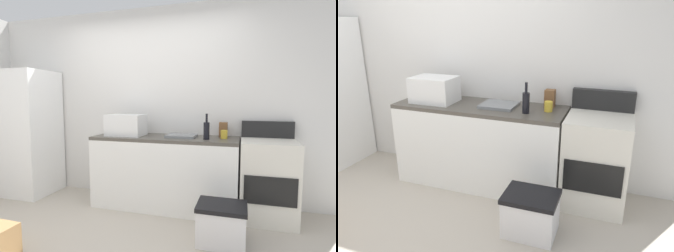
% 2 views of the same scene
% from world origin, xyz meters
% --- Properties ---
extents(ground_plane, '(6.00, 6.00, 0.00)m').
position_xyz_m(ground_plane, '(0.00, 0.00, 0.00)').
color(ground_plane, '#B2A899').
extents(wall_back, '(5.00, 0.10, 2.60)m').
position_xyz_m(wall_back, '(0.00, 1.55, 1.30)').
color(wall_back, silver).
rests_on(wall_back, ground_plane).
extents(kitchen_counter, '(1.80, 0.60, 0.90)m').
position_xyz_m(kitchen_counter, '(0.30, 1.20, 0.45)').
color(kitchen_counter, white).
rests_on(kitchen_counter, ground_plane).
extents(stove_oven, '(0.60, 0.61, 1.10)m').
position_xyz_m(stove_oven, '(1.52, 1.21, 0.47)').
color(stove_oven, silver).
rests_on(stove_oven, ground_plane).
extents(microwave, '(0.46, 0.34, 0.27)m').
position_xyz_m(microwave, '(-0.22, 1.17, 1.04)').
color(microwave, white).
rests_on(microwave, kitchen_counter).
extents(sink_basin, '(0.36, 0.32, 0.03)m').
position_xyz_m(sink_basin, '(0.51, 1.23, 0.92)').
color(sink_basin, slate).
rests_on(sink_basin, kitchen_counter).
extents(wine_bottle, '(0.07, 0.07, 0.30)m').
position_xyz_m(wine_bottle, '(0.83, 1.09, 1.01)').
color(wine_bottle, black).
rests_on(wine_bottle, kitchen_counter).
extents(coffee_mug, '(0.08, 0.08, 0.10)m').
position_xyz_m(coffee_mug, '(1.02, 1.23, 0.95)').
color(coffee_mug, gold).
rests_on(coffee_mug, kitchen_counter).
extents(knife_block, '(0.10, 0.10, 0.18)m').
position_xyz_m(knife_block, '(1.00, 1.38, 0.99)').
color(knife_block, brown).
rests_on(knife_block, kitchen_counter).
extents(storage_bin, '(0.46, 0.36, 0.38)m').
position_xyz_m(storage_bin, '(1.06, 0.51, 0.19)').
color(storage_bin, silver).
rests_on(storage_bin, ground_plane).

